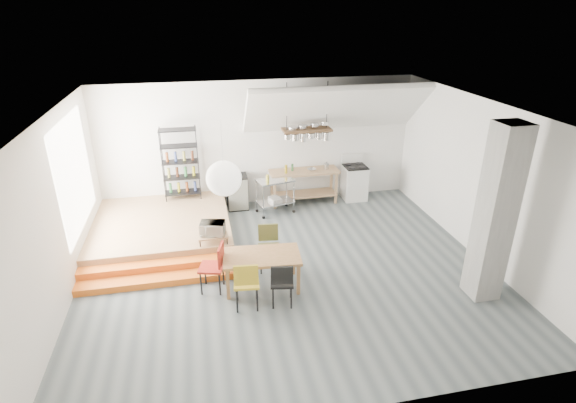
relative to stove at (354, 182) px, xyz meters
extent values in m
plane|color=#4C5558|center=(-2.50, -3.16, -0.48)|extent=(8.00, 8.00, 0.00)
cube|color=silver|center=(-2.50, 0.34, 1.12)|extent=(8.00, 0.04, 3.20)
cube|color=silver|center=(-6.50, -3.16, 1.12)|extent=(0.04, 7.00, 3.20)
cube|color=silver|center=(1.50, -3.16, 1.12)|extent=(0.04, 7.00, 3.20)
cube|color=white|center=(-2.50, -3.16, 2.72)|extent=(8.00, 7.00, 0.02)
cube|color=white|center=(-0.70, -0.26, 2.07)|extent=(4.40, 1.44, 1.32)
cube|color=white|center=(-6.48, -1.66, 1.32)|extent=(0.02, 2.50, 2.20)
cube|color=#A87D54|center=(-5.00, -1.16, -0.28)|extent=(3.00, 3.00, 0.40)
cube|color=orange|center=(-5.00, -3.11, -0.41)|extent=(3.00, 0.35, 0.13)
cube|color=orange|center=(-5.00, -2.76, -0.35)|extent=(3.00, 0.35, 0.27)
cube|color=gray|center=(0.80, -4.66, 1.12)|extent=(0.50, 0.50, 3.20)
cube|color=#A87D54|center=(-1.40, -0.01, 0.40)|extent=(1.80, 0.60, 0.06)
cube|color=#A87D54|center=(-1.40, -0.01, -0.23)|extent=(1.70, 0.55, 0.04)
cube|color=#A87D54|center=(-0.58, 0.21, -0.05)|extent=(0.06, 0.06, 0.86)
cube|color=#A87D54|center=(-2.22, 0.21, -0.05)|extent=(0.06, 0.06, 0.86)
cube|color=#A87D54|center=(-0.58, -0.23, -0.05)|extent=(0.06, 0.06, 0.86)
cube|color=#A87D54|center=(-2.22, -0.23, -0.05)|extent=(0.06, 0.06, 0.86)
cube|color=white|center=(0.00, -0.01, -0.03)|extent=(0.60, 0.60, 0.90)
cube|color=black|center=(0.00, -0.01, 0.44)|extent=(0.58, 0.58, 0.03)
cube|color=white|center=(0.00, 0.27, 0.57)|extent=(0.60, 0.05, 0.25)
cylinder|color=black|center=(0.14, 0.13, 0.46)|extent=(0.18, 0.18, 0.02)
cylinder|color=black|center=(-0.14, 0.13, 0.46)|extent=(0.18, 0.18, 0.02)
cylinder|color=black|center=(0.14, -0.15, 0.46)|extent=(0.18, 0.18, 0.02)
cylinder|color=black|center=(-0.14, -0.15, 0.46)|extent=(0.18, 0.18, 0.02)
cube|color=#442E1B|center=(-1.40, -0.21, 1.57)|extent=(1.20, 0.50, 0.05)
cylinder|color=black|center=(-1.90, -0.21, 2.14)|extent=(0.02, 0.02, 1.15)
cylinder|color=black|center=(-0.90, -0.21, 2.14)|extent=(0.02, 0.02, 1.15)
cylinder|color=silver|center=(-1.90, -0.26, 1.43)|extent=(0.16, 0.16, 0.12)
cylinder|color=silver|center=(-1.70, -0.26, 1.41)|extent=(0.20, 0.20, 0.16)
cylinder|color=silver|center=(-1.50, -0.26, 1.39)|extent=(0.16, 0.16, 0.20)
cylinder|color=silver|center=(-1.30, -0.26, 1.43)|extent=(0.20, 0.20, 0.12)
cylinder|color=silver|center=(-1.10, -0.26, 1.41)|extent=(0.16, 0.16, 0.16)
cylinder|color=silver|center=(-0.90, -0.26, 1.39)|extent=(0.20, 0.20, 0.20)
cylinder|color=black|center=(-4.08, 0.22, 0.82)|extent=(0.02, 0.02, 1.80)
cylinder|color=black|center=(-4.92, 0.22, 0.82)|extent=(0.02, 0.02, 1.80)
cylinder|color=black|center=(-4.08, -0.14, 0.82)|extent=(0.02, 0.02, 1.80)
cylinder|color=black|center=(-4.92, -0.14, 0.82)|extent=(0.02, 0.02, 1.80)
cube|color=black|center=(-4.50, 0.04, 0.07)|extent=(0.88, 0.38, 0.02)
cube|color=black|center=(-4.50, 0.04, 0.47)|extent=(0.88, 0.38, 0.02)
cube|color=black|center=(-4.50, 0.04, 0.87)|extent=(0.88, 0.38, 0.02)
cube|color=black|center=(-4.50, 0.04, 1.27)|extent=(0.88, 0.38, 0.02)
cube|color=black|center=(-4.50, 0.04, 1.67)|extent=(0.88, 0.38, 0.03)
cylinder|color=#317C40|center=(-4.50, 0.04, 0.21)|extent=(0.07, 0.07, 0.24)
cylinder|color=#A59E1B|center=(-4.50, 0.04, 0.61)|extent=(0.07, 0.07, 0.24)
cylinder|color=brown|center=(-4.50, 0.04, 1.01)|extent=(0.07, 0.07, 0.24)
cube|color=#A87D54|center=(-3.90, -2.41, 0.07)|extent=(0.60, 0.40, 0.03)
cylinder|color=black|center=(-3.63, -2.24, -0.01)|extent=(0.02, 0.02, 0.13)
cylinder|color=black|center=(-4.17, -2.24, -0.01)|extent=(0.02, 0.02, 0.13)
cylinder|color=black|center=(-3.63, -2.58, -0.01)|extent=(0.02, 0.02, 0.13)
cylinder|color=black|center=(-4.17, -2.58, -0.01)|extent=(0.02, 0.02, 0.13)
sphere|color=white|center=(-3.67, -3.55, 1.72)|extent=(0.60, 0.60, 0.60)
cube|color=brown|center=(-3.07, -3.60, 0.16)|extent=(1.47, 0.91, 0.05)
cube|color=brown|center=(-2.41, -3.32, -0.17)|extent=(0.07, 0.07, 0.62)
cube|color=brown|center=(-3.68, -3.22, -0.17)|extent=(0.07, 0.07, 0.62)
cube|color=brown|center=(-2.47, -3.99, -0.17)|extent=(0.07, 0.07, 0.62)
cube|color=brown|center=(-3.73, -3.88, -0.17)|extent=(0.07, 0.07, 0.62)
cube|color=gold|center=(-3.43, -4.15, 0.01)|extent=(0.47, 0.47, 0.04)
cube|color=gold|center=(-3.45, -4.34, 0.28)|extent=(0.41, 0.09, 0.38)
cylinder|color=black|center=(-3.62, -4.30, -0.24)|extent=(0.03, 0.03, 0.48)
cylinder|color=black|center=(-3.28, -4.34, -0.24)|extent=(0.03, 0.03, 0.48)
cylinder|color=black|center=(-3.58, -3.96, -0.24)|extent=(0.03, 0.03, 0.48)
cylinder|color=black|center=(-3.24, -3.99, -0.24)|extent=(0.03, 0.03, 0.48)
cube|color=black|center=(-2.82, -4.20, -0.04)|extent=(0.46, 0.46, 0.04)
cube|color=black|center=(-2.85, -4.38, 0.21)|extent=(0.38, 0.11, 0.35)
cylinder|color=black|center=(-3.00, -4.33, -0.26)|extent=(0.03, 0.03, 0.44)
cylinder|color=black|center=(-2.69, -4.38, -0.26)|extent=(0.03, 0.03, 0.44)
cylinder|color=black|center=(-2.94, -4.02, -0.26)|extent=(0.03, 0.03, 0.44)
cylinder|color=black|center=(-2.63, -4.07, -0.26)|extent=(0.03, 0.03, 0.44)
cube|color=brown|center=(-2.85, -3.05, -0.01)|extent=(0.46, 0.46, 0.04)
cube|color=brown|center=(-2.83, -2.86, 0.25)|extent=(0.40, 0.09, 0.37)
cylinder|color=black|center=(-2.66, -2.90, -0.25)|extent=(0.03, 0.03, 0.46)
cylinder|color=black|center=(-3.00, -2.86, -0.25)|extent=(0.03, 0.03, 0.46)
cylinder|color=black|center=(-2.70, -3.23, -0.25)|extent=(0.03, 0.03, 0.46)
cylinder|color=black|center=(-3.04, -3.20, -0.25)|extent=(0.03, 0.03, 0.46)
cube|color=#AB2518|center=(-4.00, -3.53, 0.00)|extent=(0.52, 0.52, 0.04)
cube|color=#AB2518|center=(-3.81, -3.58, 0.27)|extent=(0.15, 0.40, 0.37)
cylinder|color=black|center=(-3.87, -3.74, -0.25)|extent=(0.03, 0.03, 0.47)
cylinder|color=black|center=(-3.79, -3.40, -0.25)|extent=(0.03, 0.03, 0.47)
cylinder|color=black|center=(-4.20, -3.65, -0.25)|extent=(0.03, 0.03, 0.47)
cylinder|color=black|center=(-4.12, -3.32, -0.25)|extent=(0.03, 0.03, 0.47)
cube|color=silver|center=(-2.25, -0.46, 0.39)|extent=(0.98, 0.69, 0.04)
cube|color=silver|center=(-2.25, -0.46, -0.18)|extent=(0.98, 0.69, 0.03)
cylinder|color=silver|center=(-1.90, -0.15, -0.03)|extent=(0.03, 0.03, 0.85)
sphere|color=black|center=(-1.90, -0.15, -0.44)|extent=(0.08, 0.08, 0.08)
cylinder|color=silver|center=(-2.71, -0.34, -0.03)|extent=(0.03, 0.03, 0.85)
sphere|color=black|center=(-2.71, -0.34, -0.44)|extent=(0.08, 0.08, 0.08)
cylinder|color=silver|center=(-1.80, -0.57, -0.03)|extent=(0.03, 0.03, 0.85)
sphere|color=black|center=(-1.80, -0.57, -0.44)|extent=(0.08, 0.08, 0.08)
cylinder|color=silver|center=(-2.61, -0.76, -0.03)|extent=(0.03, 0.03, 0.85)
sphere|color=black|center=(-2.61, -0.76, -0.44)|extent=(0.08, 0.08, 0.08)
cube|color=black|center=(-3.15, 0.04, -0.04)|extent=(0.52, 0.52, 0.89)
imported|color=beige|center=(-3.90, -2.41, 0.22)|extent=(0.55, 0.43, 0.27)
imported|color=silver|center=(-1.21, -0.06, 0.46)|extent=(0.27, 0.27, 0.05)
camera|label=1|loc=(-4.06, -10.66, 4.41)|focal=28.00mm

